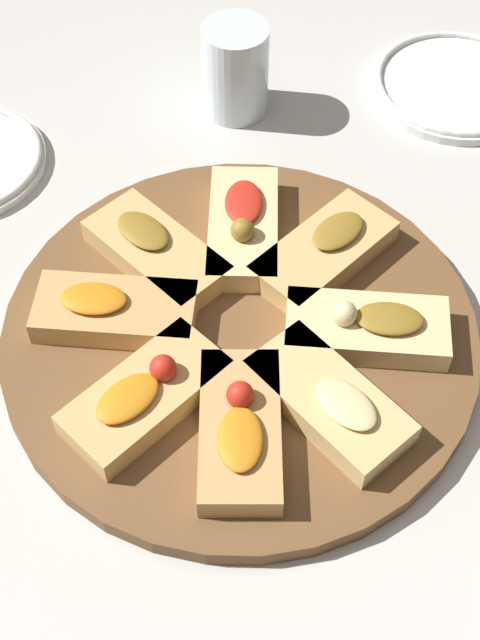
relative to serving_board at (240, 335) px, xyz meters
The scene contains 12 objects.
ground_plane 0.01m from the serving_board, ahead, with size 3.00×3.00×0.00m, color beige.
serving_board is the anchor object (origin of this frame).
focaccia_slice_0 0.12m from the serving_board, ahead, with size 0.15×0.09×0.04m.
focaccia_slice_1 0.12m from the serving_board, 40.99° to the left, with size 0.15×0.14×0.03m.
focaccia_slice_2 0.12m from the serving_board, 84.28° to the left, with size 0.08×0.15×0.04m.
focaccia_slice_3 0.12m from the serving_board, 130.42° to the left, with size 0.14×0.15×0.03m.
focaccia_slice_4 0.12m from the serving_board, behind, with size 0.15×0.09×0.03m.
focaccia_slice_5 0.12m from the serving_board, 138.85° to the right, with size 0.15×0.14×0.04m.
focaccia_slice_6 0.12m from the serving_board, 94.15° to the right, with size 0.08×0.15×0.04m.
focaccia_slice_7 0.12m from the serving_board, 52.98° to the right, with size 0.14×0.15×0.03m.
plate_right 0.44m from the serving_board, 51.00° to the left, with size 0.20×0.20×0.02m.
water_glass 0.33m from the serving_board, 86.71° to the left, with size 0.07×0.07×0.10m, color silver.
Camera 1 is at (-0.03, -0.48, 0.67)m, focal length 50.00 mm.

